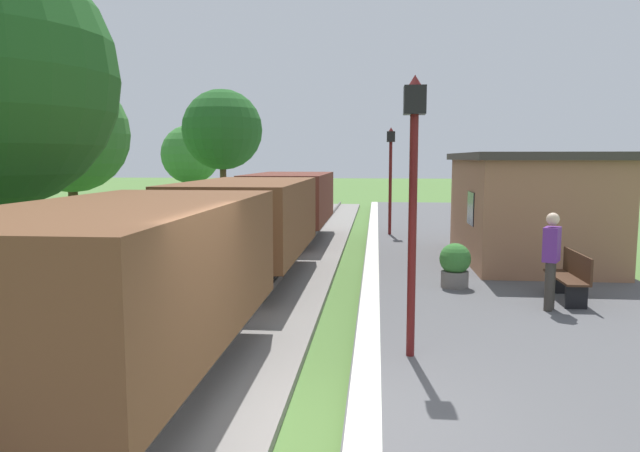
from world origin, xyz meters
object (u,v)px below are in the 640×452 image
bench_down_platform (484,224)px  potted_planter (455,265)px  person_waiting (551,257)px  tree_trackside_far (70,134)px  lamp_post_near (414,165)px  station_hut (527,206)px  lamp_post_far (391,161)px  tree_field_distant (190,154)px  tree_field_left (222,130)px  freight_train (248,224)px  bench_near_hut (570,276)px

bench_down_platform → potted_planter: 8.08m
person_waiting → tree_trackside_far: size_ratio=0.32×
potted_planter → lamp_post_near: lamp_post_near is taller
station_hut → lamp_post_far: lamp_post_far is taller
person_waiting → tree_trackside_far: (-12.16, 6.48, 2.42)m
tree_field_distant → tree_trackside_far: bearing=-84.1°
station_hut → lamp_post_near: (-3.42, -7.85, 1.15)m
tree_trackside_far → tree_field_left: 8.66m
person_waiting → potted_planter: (-1.41, 1.67, -0.46)m
station_hut → tree_field_distant: (-14.75, 17.98, 1.46)m
tree_field_distant → lamp_post_near: bearing=-66.3°
person_waiting → tree_trackside_far: 13.99m
tree_field_distant → potted_planter: bearing=-59.9°
bench_down_platform → lamp_post_far: 3.79m
potted_planter → lamp_post_near: (-1.15, -4.33, 2.08)m
station_hut → lamp_post_near: 8.64m
freight_train → person_waiting: size_ratio=11.35×
person_waiting → tree_field_distant: size_ratio=0.35×
freight_train → tree_field_left: size_ratio=3.31×
bench_down_platform → lamp_post_near: 12.73m
station_hut → potted_planter: 4.30m
freight_train → bench_down_platform: freight_train is taller
bench_down_platform → tree_field_distant: tree_field_distant is taller
freight_train → tree_trackside_far: size_ratio=3.63×
freight_train → tree_field_distant: size_ratio=4.02×
tree_field_left → tree_field_distant: (-4.17, 8.41, -1.00)m
bench_down_platform → tree_trackside_far: 13.39m
person_waiting → lamp_post_far: size_ratio=0.46×
bench_down_platform → potted_planter: (-1.98, -7.84, 0.00)m
bench_near_hut → bench_down_platform: (0.00, 8.80, 0.00)m
freight_train → lamp_post_far: (3.38, 7.41, 1.41)m
person_waiting → station_hut: bearing=-72.9°
potted_planter → person_waiting: bearing=-49.7°
potted_planter → tree_field_left: bearing=122.4°
tree_trackside_far → person_waiting: bearing=-28.1°
bench_near_hut → tree_trackside_far: bearing=155.6°
station_hut → bench_down_platform: bearing=94.0°
bench_near_hut → potted_planter: potted_planter is taller
station_hut → person_waiting: bearing=-99.4°
lamp_post_far → tree_trackside_far: 10.27m
freight_train → tree_trackside_far: bearing=148.4°
potted_planter → tree_trackside_far: tree_trackside_far is taller
bench_near_hut → tree_field_distant: 26.82m
lamp_post_near → tree_field_distant: size_ratio=0.77×
station_hut → tree_trackside_far: tree_trackside_far is taller
lamp_post_near → tree_field_left: tree_field_left is taller
lamp_post_far → tree_field_left: 8.67m
potted_planter → lamp_post_far: 8.72m
station_hut → tree_trackside_far: (-13.02, 1.29, 1.95)m
station_hut → person_waiting: 5.29m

